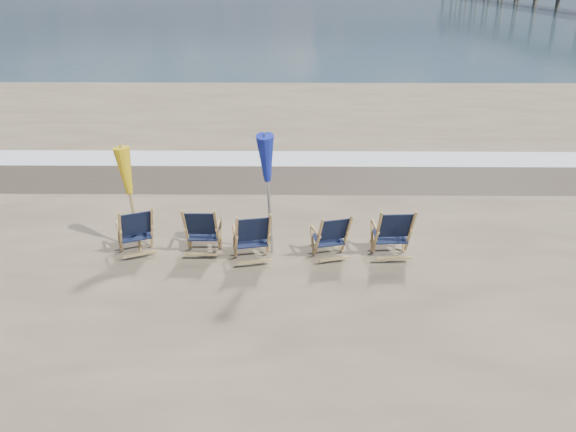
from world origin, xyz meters
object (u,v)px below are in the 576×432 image
Objects in this scene: beach_chair_2 at (269,236)px; umbrella_blue at (268,161)px; umbrella_yellow at (129,177)px; beach_chair_3 at (347,236)px; beach_chair_0 at (152,229)px; beach_chair_1 at (217,232)px; beach_chair_4 at (410,234)px.

beach_chair_2 is 1.35m from umbrella_blue.
beach_chair_3 is at bearing -4.85° from umbrella_yellow.
beach_chair_0 is at bearing 176.16° from umbrella_blue.
beach_chair_4 is (3.46, -0.10, 0.03)m from beach_chair_1.
umbrella_blue reaches higher than beach_chair_4.
beach_chair_4 is at bearing 153.31° from beach_chair_0.
beach_chair_4 is at bearing 170.15° from beach_chair_2.
beach_chair_1 is 0.42× the size of umbrella_blue.
umbrella_yellow reaches higher than beach_chair_2.
beach_chair_1 reaches higher than beach_chair_0.
umbrella_yellow is at bearing -7.91° from beach_chair_4.
beach_chair_4 is 0.54× the size of umbrella_yellow.
beach_chair_2 is 0.98× the size of beach_chair_4.
umbrella_yellow is at bearing 173.37° from umbrella_blue.
beach_chair_2 is at bearing 167.46° from beach_chair_1.
umbrella_blue is (0.95, -0.03, 1.35)m from beach_chair_1.
beach_chair_4 is 0.44× the size of umbrella_blue.
beach_chair_3 is at bearing -1.60° from umbrella_blue.
beach_chair_3 is 0.48× the size of umbrella_yellow.
umbrella_yellow reaches higher than beach_chair_0.
beach_chair_3 is at bearing -5.26° from beach_chair_4.
beach_chair_2 is at bearing -1.22° from beach_chair_4.
umbrella_yellow is at bearing -23.13° from beach_chair_2.
beach_chair_0 reaches higher than beach_chair_3.
beach_chair_2 is (2.15, -0.33, 0.02)m from beach_chair_0.
umbrella_yellow is (-3.90, 0.33, 0.98)m from beach_chair_3.
beach_chair_3 is 1.96m from umbrella_blue.
beach_chair_1 is at bearing -5.46° from beach_chair_4.
beach_chair_2 reaches higher than beach_chair_0.
beach_chair_2 is 2.51m from beach_chair_4.
beach_chair_1 is at bearing -17.20° from beach_chair_3.
beach_chair_0 is 2.54m from umbrella_blue.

